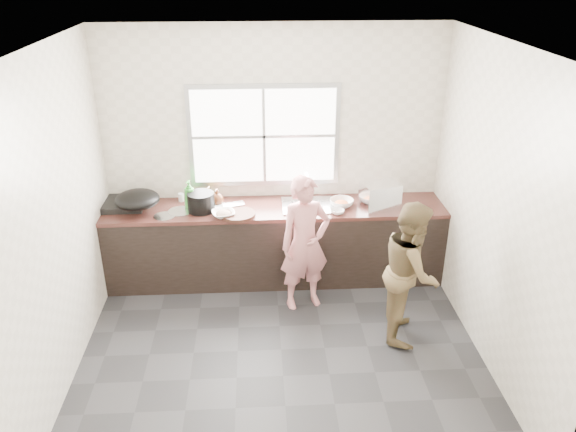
{
  "coord_description": "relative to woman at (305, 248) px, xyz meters",
  "views": [
    {
      "loc": [
        -0.18,
        -4.13,
        3.32
      ],
      "look_at": [
        0.1,
        0.65,
        1.05
      ],
      "focal_mm": 35.0,
      "sensor_mm": 36.0,
      "label": 1
    }
  ],
  "objects": [
    {
      "name": "cleaver",
      "position": [
        -0.71,
        0.55,
        0.25
      ],
      "size": [
        0.25,
        0.17,
        0.01
      ],
      "primitive_type": "cube",
      "rotation": [
        0.0,
        0.0,
        0.3
      ],
      "color": "silver",
      "rests_on": "cutting_board"
    },
    {
      "name": "pot_lid_right",
      "position": [
        -1.26,
        0.48,
        0.21
      ],
      "size": [
        0.27,
        0.27,
        0.01
      ],
      "primitive_type": "cylinder",
      "rotation": [
        0.0,
        0.0,
        -0.04
      ],
      "color": "silver",
      "rests_on": "countertop"
    },
    {
      "name": "wall_left",
      "position": [
        -2.08,
        -0.74,
        0.69
      ],
      "size": [
        0.01,
        3.2,
        2.7
      ],
      "primitive_type": "cube",
      "color": "beige",
      "rests_on": "ground"
    },
    {
      "name": "wok",
      "position": [
        -1.69,
        0.49,
        0.35
      ],
      "size": [
        0.58,
        0.58,
        0.17
      ],
      "primitive_type": "ellipsoid",
      "rotation": [
        0.0,
        0.0,
        -0.33
      ],
      "color": "black",
      "rests_on": "burner"
    },
    {
      "name": "floor",
      "position": [
        -0.27,
        -0.74,
        -0.66
      ],
      "size": [
        3.6,
        3.2,
        0.01
      ],
      "primitive_type": "cube",
      "color": "#262629",
      "rests_on": "ground"
    },
    {
      "name": "bottle_green",
      "position": [
        -1.17,
        0.57,
        0.36
      ],
      "size": [
        0.15,
        0.15,
        0.31
      ],
      "primitive_type": "imported",
      "rotation": [
        0.0,
        0.0,
        -0.3
      ],
      "color": "#2D872C",
      "rests_on": "countertop"
    },
    {
      "name": "plate_food",
      "position": [
        -0.85,
        0.52,
        0.21
      ],
      "size": [
        0.28,
        0.28,
        0.02
      ],
      "primitive_type": "cylinder",
      "rotation": [
        0.0,
        0.0,
        -0.12
      ],
      "color": "silver",
      "rests_on": "countertop"
    },
    {
      "name": "bowl_mince",
      "position": [
        -0.81,
        0.34,
        0.23
      ],
      "size": [
        0.29,
        0.29,
        0.06
      ],
      "primitive_type": "imported",
      "rotation": [
        0.0,
        0.0,
        0.27
      ],
      "color": "white",
      "rests_on": "countertop"
    },
    {
      "name": "bowl_crabs",
      "position": [
        0.43,
        0.52,
        0.24
      ],
      "size": [
        0.23,
        0.23,
        0.06
      ],
      "primitive_type": "imported",
      "rotation": [
        0.0,
        0.0,
        -0.15
      ],
      "color": "silver",
      "rests_on": "countertop"
    },
    {
      "name": "black_pot",
      "position": [
        -1.05,
        0.49,
        0.3
      ],
      "size": [
        0.35,
        0.35,
        0.2
      ],
      "primitive_type": "cylinder",
      "rotation": [
        0.0,
        0.0,
        -0.3
      ],
      "color": "black",
      "rests_on": "countertop"
    },
    {
      "name": "glass_jar",
      "position": [
        -1.28,
        0.76,
        0.25
      ],
      "size": [
        0.07,
        0.07,
        0.09
      ],
      "primitive_type": "cylinder",
      "rotation": [
        0.0,
        0.0,
        -0.07
      ],
      "color": "silver",
      "rests_on": "countertop"
    },
    {
      "name": "bowl_held",
      "position": [
        0.36,
        0.34,
        0.23
      ],
      "size": [
        0.23,
        0.23,
        0.06
      ],
      "primitive_type": "imported",
      "rotation": [
        0.0,
        0.0,
        0.31
      ],
      "color": "silver",
      "rests_on": "countertop"
    },
    {
      "name": "window_frame",
      "position": [
        -0.37,
        0.85,
        0.89
      ],
      "size": [
        1.6,
        0.05,
        1.1
      ],
      "primitive_type": "cube",
      "color": "#9EA0A5",
      "rests_on": "wall_back"
    },
    {
      "name": "faucet",
      "position": [
        0.08,
        0.75,
        0.35
      ],
      "size": [
        0.02,
        0.02,
        0.3
      ],
      "primitive_type": "cylinder",
      "color": "silver",
      "rests_on": "countertop"
    },
    {
      "name": "sink",
      "position": [
        0.08,
        0.55,
        0.21
      ],
      "size": [
        0.55,
        0.45,
        0.02
      ],
      "primitive_type": "cube",
      "color": "silver",
      "rests_on": "countertop"
    },
    {
      "name": "bottle_brown_tall",
      "position": [
        -0.97,
        0.7,
        0.29
      ],
      "size": [
        0.09,
        0.09,
        0.17
      ],
      "primitive_type": "imported",
      "rotation": [
        0.0,
        0.0,
        -0.21
      ],
      "color": "#493312",
      "rests_on": "countertop"
    },
    {
      "name": "cabinet",
      "position": [
        -0.27,
        0.55,
        -0.25
      ],
      "size": [
        3.6,
        0.62,
        0.82
      ],
      "primitive_type": "cube",
      "color": "black",
      "rests_on": "floor"
    },
    {
      "name": "countertop",
      "position": [
        -0.27,
        0.55,
        0.18
      ],
      "size": [
        3.6,
        0.64,
        0.04
      ],
      "primitive_type": "cube",
      "color": "#3D1E19",
      "rests_on": "cabinet"
    },
    {
      "name": "burner",
      "position": [
        -1.87,
        0.66,
        0.24
      ],
      "size": [
        0.43,
        0.43,
        0.06
      ],
      "primitive_type": "cube",
      "rotation": [
        0.0,
        0.0,
        0.02
      ],
      "color": "black",
      "rests_on": "countertop"
    },
    {
      "name": "person_side",
      "position": [
        0.93,
        -0.53,
        0.02
      ],
      "size": [
        0.65,
        0.76,
        1.35
      ],
      "primitive_type": "imported",
      "rotation": [
        0.0,
        0.0,
        1.33
      ],
      "color": "brown",
      "rests_on": "floor"
    },
    {
      "name": "cutting_board",
      "position": [
        -0.66,
        0.34,
        0.22
      ],
      "size": [
        0.43,
        0.43,
        0.04
      ],
      "primitive_type": "cylinder",
      "rotation": [
        0.0,
        0.0,
        0.26
      ],
      "color": "#341C14",
      "rests_on": "countertop"
    },
    {
      "name": "wall_right",
      "position": [
        1.53,
        -0.74,
        0.69
      ],
      "size": [
        0.01,
        3.2,
        2.7
      ],
      "primitive_type": "cube",
      "color": "silver",
      "rests_on": "ground"
    },
    {
      "name": "bottle_brown_short",
      "position": [
        -0.89,
        0.64,
        0.29
      ],
      "size": [
        0.15,
        0.15,
        0.16
      ],
      "primitive_type": "imported",
      "rotation": [
        0.0,
        0.0,
        -0.2
      ],
      "color": "#4D2613",
      "rests_on": "countertop"
    },
    {
      "name": "pot_lid_left",
      "position": [
        -1.41,
        0.37,
        0.21
      ],
      "size": [
        0.29,
        0.29,
        0.01
      ],
      "primitive_type": "cylinder",
      "rotation": [
        0.0,
        0.0,
        -0.42
      ],
      "color": "silver",
      "rests_on": "countertop"
    },
    {
      "name": "wall_back",
      "position": [
        -0.27,
        0.87,
        0.69
      ],
      "size": [
        3.6,
        0.01,
        2.7
      ],
      "primitive_type": "cube",
      "color": "beige",
      "rests_on": "ground"
    },
    {
      "name": "woman",
      "position": [
        0.0,
        0.0,
        0.0
      ],
      "size": [
        0.55,
        0.43,
        1.31
      ],
      "primitive_type": "imported",
      "rotation": [
        0.0,
        0.0,
        0.27
      ],
      "color": "#D27E7F",
      "rests_on": "floor"
    },
    {
      "name": "ceiling",
      "position": [
        -0.27,
        -0.74,
        2.05
      ],
      "size": [
        3.6,
        3.2,
        0.01
      ],
      "primitive_type": "cube",
      "color": "silver",
      "rests_on": "wall_back"
    },
    {
      "name": "window_glazing",
      "position": [
        -0.37,
        0.83,
        0.89
      ],
      "size": [
        1.5,
        0.01,
        1.0
      ],
      "primitive_type": "cube",
      "color": "white",
      "rests_on": "window_frame"
    },
    {
      "name": "dish_rack",
      "position": [
        0.82,
        0.45,
        0.34
      ],
      "size": [
        0.43,
        0.35,
        0.28
      ],
      "primitive_type": "cube",
      "rotation": [
        0.0,
        0.0,
        0.26
      ],
      "color": "white",
      "rests_on": "countertop"
    },
    {
      "name": "wall_front",
      "position": [
        -0.27,
        -2.34,
        0.69
      ],
      "size": [
        3.6,
        0.01,
        2.7
      ],
      "primitive_type": "cube",
      "color": "beige",
      "rests_on": "ground"
    }
  ]
}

